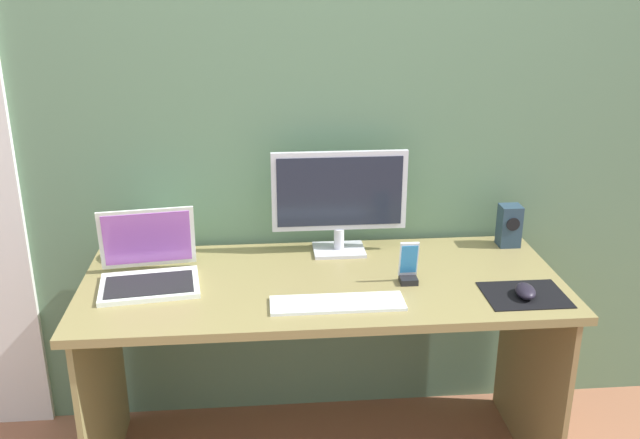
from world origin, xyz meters
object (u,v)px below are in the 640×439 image
at_px(mouse, 525,291).
at_px(phone_in_dock, 409,268).
at_px(monitor, 339,198).
at_px(keyboard_external, 337,303).
at_px(fishbowl, 148,238).
at_px(laptop, 149,269).
at_px(speaker_right, 509,226).

bearing_deg(mouse, phone_in_dock, 166.37).
relative_size(monitor, phone_in_dock, 3.36).
bearing_deg(keyboard_external, fishbowl, 146.43).
distance_m(monitor, mouse, 0.69).
bearing_deg(keyboard_external, laptop, 160.46).
bearing_deg(speaker_right, keyboard_external, -148.12).
height_order(speaker_right, mouse, speaker_right).
bearing_deg(mouse, speaker_right, 86.70).
xyz_separation_m(monitor, phone_in_dock, (0.19, -0.27, -0.15)).
height_order(monitor, speaker_right, monitor).
height_order(mouse, phone_in_dock, phone_in_dock).
bearing_deg(laptop, mouse, -10.17).
relative_size(monitor, keyboard_external, 1.16).
bearing_deg(fishbowl, keyboard_external, -33.73).
height_order(speaker_right, keyboard_external, speaker_right).
bearing_deg(speaker_right, mouse, -101.98).
bearing_deg(laptop, speaker_right, 9.37).
bearing_deg(speaker_right, monitor, -179.38).
bearing_deg(phone_in_dock, speaker_right, 33.16).
distance_m(laptop, mouse, 1.18).
xyz_separation_m(speaker_right, keyboard_external, (-0.67, -0.41, -0.07)).
xyz_separation_m(speaker_right, mouse, (-0.09, -0.41, -0.06)).
height_order(laptop, keyboard_external, laptop).
bearing_deg(laptop, fishbowl, 97.63).
height_order(keyboard_external, mouse, mouse).
height_order(laptop, mouse, laptop).
distance_m(monitor, fishbowl, 0.67).
distance_m(mouse, phone_in_dock, 0.36).
distance_m(monitor, speaker_right, 0.63).
bearing_deg(laptop, keyboard_external, -19.70).
bearing_deg(laptop, phone_in_dock, -4.88).
distance_m(monitor, keyboard_external, 0.45).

